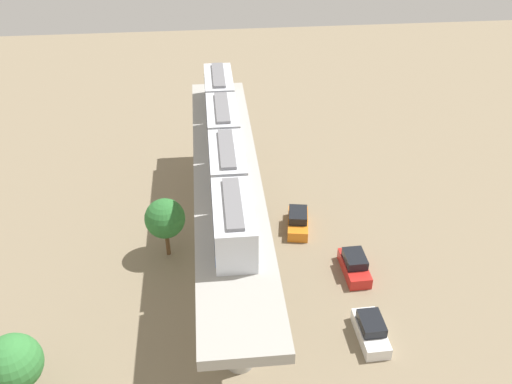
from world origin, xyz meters
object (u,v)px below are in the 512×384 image
(parked_car_orange, at_px, (298,221))
(train, at_px, (225,144))
(parked_car_white, at_px, (371,331))
(tree_mid_lot, at_px, (13,363))
(tree_near_viaduct, at_px, (165,219))
(parked_car_red, at_px, (354,266))

(parked_car_orange, bearing_deg, train, -162.49)
(train, height_order, parked_car_white, train)
(train, distance_m, parked_car_white, 18.05)
(tree_mid_lot, bearing_deg, tree_near_viaduct, 55.81)
(parked_car_red, xyz_separation_m, parked_car_orange, (-3.67, 6.40, 0.00))
(parked_car_white, relative_size, parked_car_red, 1.00)
(parked_car_white, bearing_deg, tree_mid_lot, -175.92)
(parked_car_red, bearing_deg, parked_car_orange, 118.03)
(parked_car_orange, bearing_deg, tree_near_viaduct, -158.39)
(train, relative_size, parked_car_white, 6.45)
(train, height_order, parked_car_orange, train)
(parked_car_orange, bearing_deg, parked_car_white, -67.27)
(parked_car_red, bearing_deg, tree_mid_lot, -160.63)
(tree_near_viaduct, bearing_deg, parked_car_white, -36.39)
(train, bearing_deg, tree_near_viaduct, -163.03)
(parked_car_red, relative_size, tree_near_viaduct, 0.78)
(parked_car_orange, bearing_deg, tree_mid_lot, -133.08)
(parked_car_orange, xyz_separation_m, tree_near_viaduct, (-11.63, -2.49, 3.03))
(parked_car_white, bearing_deg, parked_car_red, 83.96)
(parked_car_white, xyz_separation_m, parked_car_orange, (-3.15, 13.39, 0.00))
(train, xyz_separation_m, parked_car_white, (9.56, -12.49, -8.85))
(train, distance_m, parked_car_orange, 10.97)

